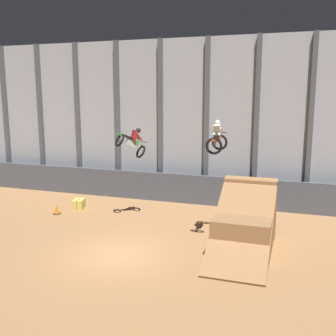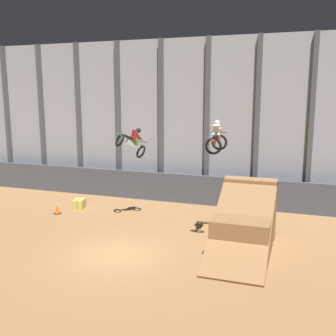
{
  "view_description": "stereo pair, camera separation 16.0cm",
  "coord_description": "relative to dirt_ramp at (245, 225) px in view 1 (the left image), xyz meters",
  "views": [
    {
      "loc": [
        7.0,
        -14.16,
        6.66
      ],
      "look_at": [
        0.66,
        4.8,
        2.96
      ],
      "focal_mm": 42.0,
      "sensor_mm": 36.0,
      "label": 1
    },
    {
      "loc": [
        7.15,
        -14.11,
        6.66
      ],
      "look_at": [
        0.66,
        4.8,
        2.96
      ],
      "focal_mm": 42.0,
      "sensor_mm": 36.0,
      "label": 2
    }
  ],
  "objects": [
    {
      "name": "lower_barrier",
      "position": [
        -4.98,
        6.14,
        -0.09
      ],
      "size": [
        31.36,
        0.2,
        1.83
      ],
      "color": "#474C56",
      "rests_on": "ground_plane"
    },
    {
      "name": "arena_back_wall",
      "position": [
        -4.98,
        7.27,
        4.08
      ],
      "size": [
        32.0,
        0.4,
        10.16
      ],
      "color": "#A3A8B2",
      "rests_on": "ground_plane"
    },
    {
      "name": "rider_bike_right_air",
      "position": [
        -1.41,
        0.26,
        3.76
      ],
      "size": [
        0.76,
        1.75,
        1.44
      ],
      "rotation": [
        0.01,
        0.0,
        0.02
      ],
      "color": "black"
    },
    {
      "name": "dirt_ramp",
      "position": [
        0.0,
        0.0,
        0.0
      ],
      "size": [
        2.43,
        5.33,
        2.96
      ],
      "color": "olive",
      "rests_on": "ground_plane"
    },
    {
      "name": "traffic_cone_near_ramp",
      "position": [
        -10.82,
        1.59,
        -0.72
      ],
      "size": [
        0.36,
        0.36,
        0.58
      ],
      "color": "black",
      "rests_on": "ground_plane"
    },
    {
      "name": "ground_plane",
      "position": [
        -4.98,
        -2.66,
        -1.0
      ],
      "size": [
        60.0,
        60.0,
        0.0
      ],
      "primitive_type": "plane",
      "color": "#996B42"
    },
    {
      "name": "rider_bike_left_air",
      "position": [
        -6.29,
        2.06,
        3.24
      ],
      "size": [
        1.63,
        1.75,
        1.68
      ],
      "rotation": [
        -0.52,
        0.0,
        -0.69
      ],
      "color": "black"
    },
    {
      "name": "hay_bale_trackside",
      "position": [
        -10.21,
        2.94,
        -0.72
      ],
      "size": [
        0.81,
        1.03,
        0.57
      ],
      "rotation": [
        0.0,
        0.0,
        1.84
      ],
      "color": "#CCB751",
      "rests_on": "ground_plane"
    }
  ]
}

